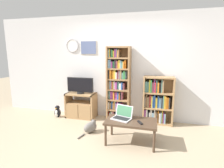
% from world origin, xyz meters
% --- Properties ---
extents(ground_plane, '(18.00, 18.00, 0.00)m').
position_xyz_m(ground_plane, '(0.00, 0.00, 0.00)').
color(ground_plane, tan).
extents(wall_back, '(6.91, 0.09, 2.60)m').
position_xyz_m(wall_back, '(-0.01, 1.70, 1.31)').
color(wall_back, silver).
rests_on(wall_back, ground_plane).
extents(tv_stand, '(0.75, 0.42, 0.64)m').
position_xyz_m(tv_stand, '(-1.01, 1.42, 0.32)').
color(tv_stand, tan).
rests_on(tv_stand, ground_plane).
extents(television, '(0.69, 0.18, 0.41)m').
position_xyz_m(television, '(-1.01, 1.41, 0.85)').
color(television, black).
rests_on(television, tv_stand).
extents(bookshelf_tall, '(0.56, 0.32, 1.82)m').
position_xyz_m(bookshelf_tall, '(-0.05, 1.51, 0.90)').
color(bookshelf_tall, '#9E754C').
rests_on(bookshelf_tall, ground_plane).
extents(bookshelf_short, '(0.69, 0.29, 1.13)m').
position_xyz_m(bookshelf_short, '(0.89, 1.52, 0.54)').
color(bookshelf_short, tan).
rests_on(bookshelf_short, ground_plane).
extents(coffee_table, '(0.94, 0.53, 0.44)m').
position_xyz_m(coffee_table, '(0.44, 0.44, 0.39)').
color(coffee_table, '#4C3828').
rests_on(coffee_table, ground_plane).
extents(laptop, '(0.42, 0.36, 0.24)m').
position_xyz_m(laptop, '(0.27, 0.49, 0.50)').
color(laptop, silver).
rests_on(laptop, coffee_table).
extents(remote_near_laptop, '(0.12, 0.16, 0.02)m').
position_xyz_m(remote_near_laptop, '(0.61, 0.36, 0.45)').
color(remote_near_laptop, black).
rests_on(remote_near_laptop, coffee_table).
extents(cat, '(0.33, 0.53, 0.27)m').
position_xyz_m(cat, '(-0.45, 0.66, 0.12)').
color(cat, slate).
rests_on(cat, ground_plane).
extents(penguin_figurine, '(0.17, 0.15, 0.31)m').
position_xyz_m(penguin_figurine, '(-1.62, 1.26, 0.14)').
color(penguin_figurine, black).
rests_on(penguin_figurine, ground_plane).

